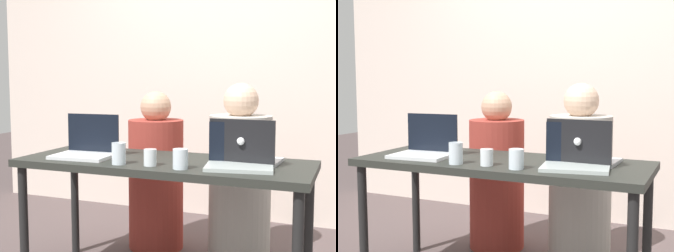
% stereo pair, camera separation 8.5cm
% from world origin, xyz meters
% --- Properties ---
extents(back_wall, '(4.50, 0.10, 2.50)m').
position_xyz_m(back_wall, '(0.00, 1.46, 1.25)').
color(back_wall, beige).
rests_on(back_wall, ground).
extents(desk, '(1.58, 0.61, 0.71)m').
position_xyz_m(desk, '(0.00, 0.00, 0.64)').
color(desk, '#272924').
rests_on(desk, ground).
extents(person_on_left, '(0.42, 0.42, 1.07)m').
position_xyz_m(person_on_left, '(-0.29, 0.56, 0.47)').
color(person_on_left, '#9B352B').
rests_on(person_on_left, ground).
extents(person_on_right, '(0.42, 0.42, 1.12)m').
position_xyz_m(person_on_right, '(0.29, 0.56, 0.50)').
color(person_on_right, '#B3ACA2').
rests_on(person_on_right, ground).
extents(laptop_front_left, '(0.34, 0.28, 0.24)m').
position_xyz_m(laptop_front_left, '(-0.45, -0.06, 0.76)').
color(laptop_front_left, silver).
rests_on(laptop_front_left, desk).
extents(laptop_front_right, '(0.36, 0.28, 0.22)m').
position_xyz_m(laptop_front_right, '(0.43, -0.06, 0.76)').
color(laptop_front_right, '#ADB8B5').
rests_on(laptop_front_right, desk).
extents(laptop_back_right, '(0.35, 0.28, 0.24)m').
position_xyz_m(laptop_back_right, '(0.43, 0.07, 0.76)').
color(laptop_back_right, '#B4B4BB').
rests_on(laptop_back_right, desk).
extents(water_glass_right, '(0.08, 0.08, 0.10)m').
position_xyz_m(water_glass_right, '(0.17, -0.20, 0.75)').
color(water_glass_right, silver).
rests_on(water_glass_right, desk).
extents(water_glass_left, '(0.07, 0.07, 0.11)m').
position_xyz_m(water_glass_left, '(-0.17, -0.20, 0.76)').
color(water_glass_left, silver).
rests_on(water_glass_left, desk).
extents(water_glass_center, '(0.07, 0.07, 0.09)m').
position_xyz_m(water_glass_center, '(0.00, -0.18, 0.75)').
color(water_glass_center, white).
rests_on(water_glass_center, desk).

